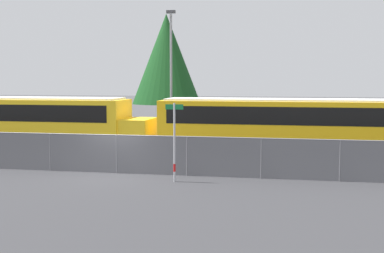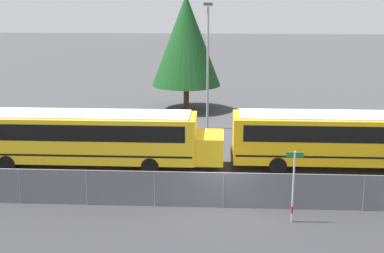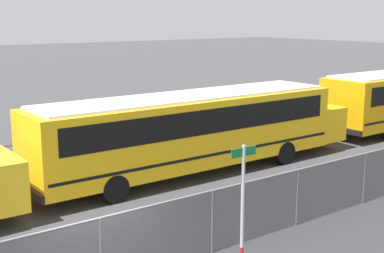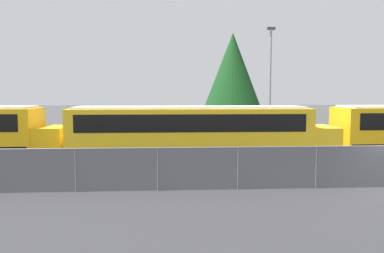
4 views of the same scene
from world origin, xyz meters
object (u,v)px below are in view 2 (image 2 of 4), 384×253
object	(u,v)px
school_bus_3	(88,135)
street_sign	(293,185)
light_pole	(208,61)
school_bus_4	(354,137)
tree_0	(186,40)

from	to	relation	value
school_bus_3	street_sign	bearing A→B (deg)	-33.56
light_pole	street_sign	bearing A→B (deg)	-75.75
school_bus_3	street_sign	world-z (taller)	street_sign
school_bus_3	light_pole	world-z (taller)	light_pole
school_bus_4	tree_0	distance (m)	17.79
school_bus_4	tree_0	size ratio (longest dim) A/B	1.52
light_pole	tree_0	xyz separation A→B (m)	(-1.86, 6.02, 0.87)
street_sign	light_pole	world-z (taller)	light_pole
school_bus_4	light_pole	bearing A→B (deg)	134.20
school_bus_4	street_sign	bearing A→B (deg)	-119.80
street_sign	school_bus_3	bearing A→B (deg)	146.44
school_bus_4	school_bus_3	bearing A→B (deg)	-178.14
street_sign	school_bus_4	bearing A→B (deg)	60.20
street_sign	tree_0	distance (m)	22.58
light_pole	tree_0	world-z (taller)	tree_0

